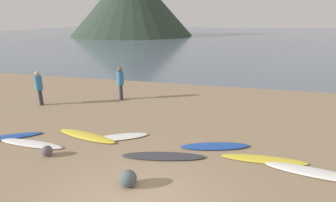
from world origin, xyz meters
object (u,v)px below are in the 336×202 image
object	(u,v)px
surfboard_2	(87,136)
beach_rock_far	(47,151)
surfboard_3	(120,137)
person_1	(39,85)
surfboard_0	(3,138)
surfboard_4	(164,156)
surfboard_5	(215,146)
beach_rock_near	(128,178)
surfboard_6	(264,159)
surfboard_1	(31,143)
person_0	(120,81)
surfboard_7	(315,173)

from	to	relation	value
surfboard_2	beach_rock_far	size ratio (longest dim) A/B	7.52
surfboard_3	person_1	xyz separation A→B (m)	(-5.23, 2.49, 0.95)
surfboard_0	surfboard_4	size ratio (longest dim) A/B	1.00
surfboard_3	beach_rock_far	distance (m)	2.38
surfboard_5	surfboard_4	bearing A→B (deg)	-161.33
surfboard_2	beach_rock_near	bearing A→B (deg)	-30.07
surfboard_2	surfboard_3	bearing A→B (deg)	23.12
surfboard_2	beach_rock_far	distance (m)	1.58
surfboard_6	surfboard_3	bearing A→B (deg)	172.76
surfboard_1	beach_rock_far	size ratio (longest dim) A/B	7.40
person_0	surfboard_5	bearing A→B (deg)	7.02
surfboard_7	person_1	distance (m)	11.84
surfboard_0	surfboard_5	size ratio (longest dim) A/B	1.12
beach_rock_near	person_1	bearing A→B (deg)	142.71
surfboard_7	beach_rock_far	distance (m)	7.80
beach_rock_near	beach_rock_far	world-z (taller)	beach_rock_near
surfboard_1	surfboard_7	size ratio (longest dim) A/B	0.95
surfboard_7	beach_rock_near	bearing A→B (deg)	-151.37
beach_rock_near	beach_rock_far	size ratio (longest dim) A/B	1.32
surfboard_7	surfboard_3	bearing A→B (deg)	-179.12
surfboard_6	beach_rock_far	distance (m)	6.59
surfboard_6	person_1	xyz separation A→B (m)	(-10.05, 2.86, 0.96)
surfboard_2	surfboard_6	world-z (taller)	surfboard_2
surfboard_3	person_0	world-z (taller)	person_0
surfboard_3	person_1	distance (m)	5.87
surfboard_7	beach_rock_near	distance (m)	5.05
surfboard_1	person_0	size ratio (longest dim) A/B	1.46
beach_rock_near	surfboard_4	bearing A→B (deg)	73.45
person_1	beach_rock_near	bearing A→B (deg)	-134.76
surfboard_3	surfboard_6	bearing A→B (deg)	-32.93
surfboard_7	person_1	bearing A→B (deg)	172.13
surfboard_2	person_1	xyz separation A→B (m)	(-4.06, 2.71, 0.94)
person_0	surfboard_4	bearing A→B (deg)	-8.65
surfboard_7	person_1	xyz separation A→B (m)	(-11.34, 3.28, 0.94)
beach_rock_near	beach_rock_far	bearing A→B (deg)	164.80
surfboard_0	person_0	distance (m)	5.87
surfboard_0	surfboard_2	size ratio (longest dim) A/B	1.01
beach_rock_far	person_0	bearing A→B (deg)	92.00
surfboard_3	surfboard_7	world-z (taller)	surfboard_7
surfboard_5	surfboard_6	world-z (taller)	surfboard_5
surfboard_1	surfboard_7	world-z (taller)	surfboard_7
surfboard_2	person_0	bearing A→B (deg)	110.65
surfboard_2	surfboard_5	bearing A→B (deg)	16.53
surfboard_0	person_1	size ratio (longest dim) A/B	1.51
surfboard_4	surfboard_5	xyz separation A→B (m)	(1.47, 1.04, 0.01)
surfboard_1	beach_rock_near	distance (m)	4.28
surfboard_2	surfboard_7	world-z (taller)	surfboard_2
surfboard_5	beach_rock_far	size ratio (longest dim) A/B	6.83
surfboard_4	beach_rock_far	size ratio (longest dim) A/B	7.65
surfboard_4	beach_rock_near	bearing A→B (deg)	-118.46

